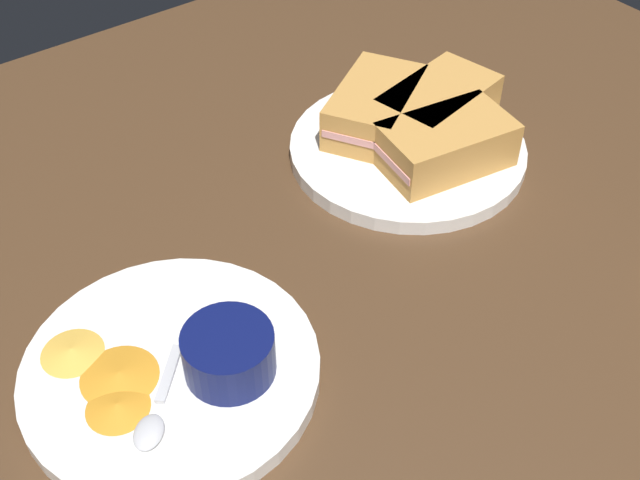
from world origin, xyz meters
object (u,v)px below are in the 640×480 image
object	(u,v)px
plate_sandwich_main	(407,150)
ramekin_light_gravy	(229,352)
sandwich_half_far	(438,107)
plate_chips_companion	(173,373)
spoon_by_dark_ramekin	(391,148)
spoon_by_gravy_ramekin	(154,418)
sandwich_half_extra	(375,107)
ramekin_dark_sauce	(375,106)
sandwich_half_near	(446,144)

from	to	relation	value
plate_sandwich_main	ramekin_light_gravy	world-z (taller)	ramekin_light_gravy
sandwich_half_far	plate_chips_companion	bearing A→B (deg)	16.31
spoon_by_dark_ramekin	sandwich_half_far	bearing A→B (deg)	-175.14
ramekin_light_gravy	spoon_by_gravy_ramekin	xyz separation A→B (cm)	(7.13, 0.59, -1.77)
sandwich_half_far	ramekin_light_gravy	distance (cm)	38.57
sandwich_half_extra	plate_chips_companion	bearing A→B (deg)	24.58
plate_sandwich_main	sandwich_half_far	world-z (taller)	sandwich_half_far
ramekin_light_gravy	spoon_by_gravy_ramekin	world-z (taller)	ramekin_light_gravy
ramekin_dark_sauce	plate_sandwich_main	bearing A→B (deg)	89.60
sandwich_half_extra	ramekin_light_gravy	size ratio (longest dim) A/B	2.07
plate_sandwich_main	plate_chips_companion	distance (cm)	36.26
plate_sandwich_main	ramekin_light_gravy	bearing A→B (deg)	23.97
ramekin_dark_sauce	ramekin_light_gravy	xyz separation A→B (cm)	(31.07, 19.44, 0.36)
ramekin_dark_sauce	sandwich_half_near	bearing A→B (deg)	93.72
sandwich_half_near	spoon_by_gravy_ramekin	distance (cm)	40.10
sandwich_half_far	plate_chips_companion	world-z (taller)	sandwich_half_far
spoon_by_dark_ramekin	spoon_by_gravy_ramekin	distance (cm)	38.70
sandwich_half_near	ramekin_dark_sauce	bearing A→B (deg)	-86.28
sandwich_half_near	spoon_by_dark_ramekin	distance (cm)	6.03
sandwich_half_extra	spoon_by_dark_ramekin	size ratio (longest dim) A/B	1.56
sandwich_half_near	spoon_by_dark_ramekin	world-z (taller)	sandwich_half_near
plate_sandwich_main	spoon_by_gravy_ramekin	distance (cm)	40.79
sandwich_half_far	spoon_by_dark_ramekin	distance (cm)	7.30
sandwich_half_near	ramekin_dark_sauce	size ratio (longest dim) A/B	1.81
sandwich_half_near	plate_sandwich_main	bearing A→B (deg)	-81.40
sandwich_half_extra	spoon_by_gravy_ramekin	bearing A→B (deg)	27.03
ramekin_light_gravy	plate_sandwich_main	bearing A→B (deg)	-156.03
plate_chips_companion	spoon_by_gravy_ramekin	distance (cm)	5.17
sandwich_half_extra	spoon_by_dark_ramekin	bearing A→B (deg)	71.23
sandwich_half_far	ramekin_light_gravy	bearing A→B (deg)	22.09
spoon_by_gravy_ramekin	plate_sandwich_main	bearing A→B (deg)	-159.34
plate_chips_companion	plate_sandwich_main	bearing A→B (deg)	-162.68
spoon_by_dark_ramekin	spoon_by_gravy_ramekin	size ratio (longest dim) A/B	1.20
sandwich_half_near	plate_chips_companion	size ratio (longest dim) A/B	0.59
sandwich_half_near	ramekin_dark_sauce	distance (cm)	10.40
plate_sandwich_main	ramekin_light_gravy	size ratio (longest dim) A/B	3.45
sandwich_half_far	spoon_by_gravy_ramekin	bearing A→B (deg)	19.40
sandwich_half_far	ramekin_light_gravy	size ratio (longest dim) A/B	1.97
sandwich_half_near	ramekin_light_gravy	world-z (taller)	sandwich_half_near
ramekin_light_gravy	spoon_by_gravy_ramekin	bearing A→B (deg)	4.75
plate_sandwich_main	spoon_by_dark_ramekin	xyz separation A→B (cm)	(2.27, -0.12, 1.16)
sandwich_half_far	ramekin_light_gravy	xyz separation A→B (cm)	(35.74, 14.50, -0.26)
sandwich_half_far	ramekin_dark_sauce	distance (cm)	6.82
sandwich_half_extra	spoon_by_gravy_ramekin	size ratio (longest dim) A/B	1.87
sandwich_half_extra	ramekin_dark_sauce	distance (cm)	1.35
sandwich_half_far	plate_chips_companion	xyz separation A→B (cm)	(39.33, 11.51, -3.20)
ramekin_dark_sauce	plate_chips_companion	bearing A→B (deg)	25.38
sandwich_half_near	ramekin_light_gravy	size ratio (longest dim) A/B	1.96
plate_chips_companion	ramekin_light_gravy	xyz separation A→B (cm)	(-3.59, 2.99, 2.94)
spoon_by_dark_ramekin	sandwich_half_extra	bearing A→B (deg)	-108.77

